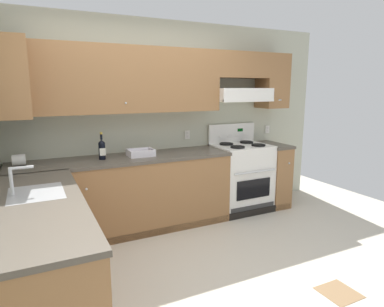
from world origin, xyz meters
The scene contains 9 objects.
ground_plane centered at (0.00, 0.00, 0.00)m, with size 7.04×7.04×0.00m, color beige.
floor_accent_tile centered at (0.99, -0.79, 0.00)m, with size 0.30×0.30×0.01m, color olive.
wall_back centered at (0.39, 1.53, 1.48)m, with size 4.68×0.57×2.55m.
counter_back_run centered at (-0.04, 1.24, 0.45)m, with size 3.60×0.65×0.91m.
counter_left_run centered at (-1.24, 0.00, 0.46)m, with size 0.63×1.91×1.13m.
stove centered at (1.38, 1.25, 0.48)m, with size 0.76×0.62×1.20m.
wine_bottle centered at (-0.53, 1.25, 1.03)m, with size 0.08×0.08×0.31m.
bowl centered at (-0.08, 1.25, 0.94)m, with size 0.30×0.24×0.08m.
paper_towel_roll centered at (-1.38, 1.32, 0.97)m, with size 0.13×0.12×0.12m.
Camera 1 is at (-1.25, -2.52, 1.71)m, focal length 31.16 mm.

